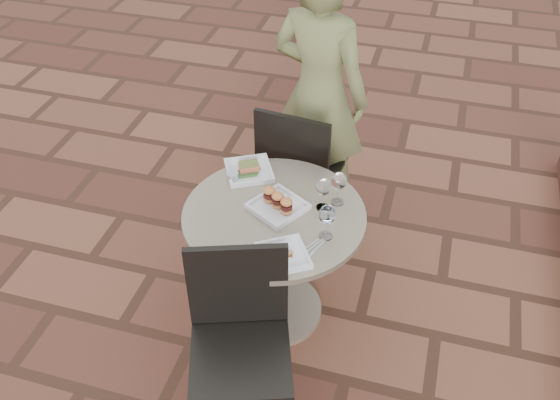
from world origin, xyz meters
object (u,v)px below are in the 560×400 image
(chair_far, at_px, (298,163))
(plate_sliders, at_px, (278,203))
(cafe_table, at_px, (274,249))
(plate_tuna, at_px, (283,255))
(plate_salmon, at_px, (249,170))
(diner, at_px, (319,94))
(chair_near, at_px, (239,326))

(chair_far, bearing_deg, plate_sliders, 101.75)
(cafe_table, relative_size, plate_tuna, 3.04)
(chair_far, relative_size, plate_tuna, 3.14)
(chair_far, bearing_deg, cafe_table, 100.77)
(chair_far, xyz_separation_m, plate_sliders, (0.06, -0.62, 0.21))
(cafe_table, bearing_deg, plate_sliders, 78.05)
(plate_salmon, bearing_deg, plate_sliders, -46.00)
(diner, height_order, plate_tuna, diner)
(cafe_table, relative_size, diner, 0.53)
(plate_salmon, distance_m, plate_tuna, 0.65)
(chair_near, relative_size, plate_salmon, 2.94)
(chair_far, xyz_separation_m, chair_near, (0.06, -1.23, 0.00))
(diner, distance_m, plate_sliders, 0.93)
(chair_far, relative_size, diner, 0.55)
(plate_salmon, bearing_deg, chair_far, 66.82)
(cafe_table, relative_size, plate_salmon, 2.84)
(cafe_table, xyz_separation_m, plate_salmon, (-0.22, 0.27, 0.26))
(chair_near, distance_m, plate_tuna, 0.37)
(cafe_table, height_order, plate_sliders, plate_sliders)
(chair_near, xyz_separation_m, plate_salmon, (-0.23, 0.84, 0.20))
(chair_far, bearing_deg, chair_near, 99.09)
(plate_tuna, bearing_deg, cafe_table, 114.09)
(cafe_table, bearing_deg, diner, 90.37)
(chair_near, bearing_deg, plate_salmon, 85.61)
(plate_sliders, height_order, plate_tuna, plate_sliders)
(chair_far, distance_m, chair_near, 1.23)
(diner, distance_m, plate_tuna, 1.26)
(plate_salmon, bearing_deg, chair_near, -74.91)
(cafe_table, height_order, plate_tuna, plate_tuna)
(chair_near, distance_m, plate_sliders, 0.64)
(diner, bearing_deg, plate_sliders, 106.28)
(chair_near, bearing_deg, chair_far, 73.30)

